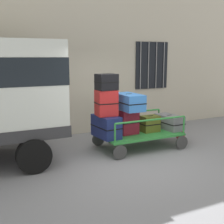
# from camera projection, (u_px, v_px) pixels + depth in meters

# --- Properties ---
(ground_plane) EXTENTS (40.00, 40.00, 0.00)m
(ground_plane) POSITION_uv_depth(u_px,v_px,m) (125.00, 158.00, 6.91)
(ground_plane) COLOR gray
(building_wall) EXTENTS (12.00, 0.38, 5.00)m
(building_wall) POSITION_uv_depth(u_px,v_px,m) (82.00, 49.00, 8.82)
(building_wall) COLOR #BCB29E
(building_wall) RESTS_ON ground
(luggage_cart) EXTENTS (2.09, 1.27, 0.38)m
(luggage_cart) POSITION_uv_depth(u_px,v_px,m) (139.00, 135.00, 7.66)
(luggage_cart) COLOR #2D8438
(luggage_cart) RESTS_ON ground
(cart_railing) EXTENTS (1.98, 1.13, 0.46)m
(cart_railing) POSITION_uv_depth(u_px,v_px,m) (140.00, 118.00, 7.58)
(cart_railing) COLOR #2D8438
(cart_railing) RESTS_ON luggage_cart
(suitcase_left_bottom) EXTENTS (0.50, 0.83, 0.53)m
(suitcase_left_bottom) POSITION_uv_depth(u_px,v_px,m) (106.00, 126.00, 7.20)
(suitcase_left_bottom) COLOR navy
(suitcase_left_bottom) RESTS_ON luggage_cart
(suitcase_left_middle) EXTENTS (0.51, 0.45, 0.61)m
(suitcase_left_middle) POSITION_uv_depth(u_px,v_px,m) (106.00, 103.00, 7.09)
(suitcase_left_middle) COLOR #B21E1E
(suitcase_left_middle) RESTS_ON suitcase_left_bottom
(suitcase_left_top) EXTENTS (0.48, 0.41, 0.38)m
(suitcase_left_top) POSITION_uv_depth(u_px,v_px,m) (106.00, 82.00, 6.98)
(suitcase_left_top) COLOR black
(suitcase_left_top) RESTS_ON suitcase_left_middle
(suitcase_midleft_bottom) EXTENTS (0.49, 0.28, 0.61)m
(suitcase_midleft_bottom) POSITION_uv_depth(u_px,v_px,m) (129.00, 122.00, 7.45)
(suitcase_midleft_bottom) COLOR maroon
(suitcase_midleft_bottom) RESTS_ON luggage_cart
(suitcase_midleft_middle) EXTENTS (0.49, 0.88, 0.40)m
(suitcase_midleft_middle) POSITION_uv_depth(u_px,v_px,m) (129.00, 102.00, 7.38)
(suitcase_midleft_middle) COLOR #3372C6
(suitcase_midleft_middle) RESTS_ON suitcase_midleft_bottom
(suitcase_center_bottom) EXTENTS (0.47, 0.33, 0.42)m
(suitcase_center_bottom) POSITION_uv_depth(u_px,v_px,m) (150.00, 124.00, 7.74)
(suitcase_center_bottom) COLOR #4C5119
(suitcase_center_bottom) RESTS_ON luggage_cart
(suitcase_midright_bottom) EXTENTS (0.47, 0.84, 0.38)m
(suitcase_midright_bottom) POSITION_uv_depth(u_px,v_px,m) (169.00, 122.00, 8.02)
(suitcase_midright_bottom) COLOR slate
(suitcase_midright_bottom) RESTS_ON luggage_cart
(backpack) EXTENTS (0.27, 0.22, 0.44)m
(backpack) POSITION_uv_depth(u_px,v_px,m) (180.00, 133.00, 8.31)
(backpack) COLOR maroon
(backpack) RESTS_ON ground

